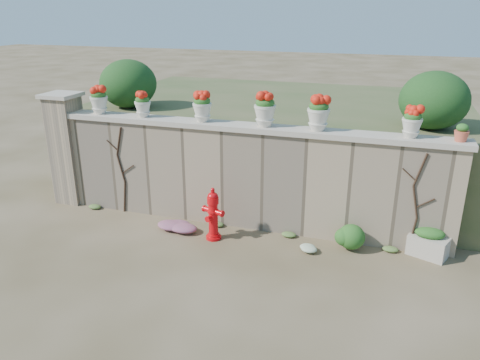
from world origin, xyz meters
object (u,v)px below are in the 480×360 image
(urn_pot_0, at_px, (99,100))
(terracotta_pot, at_px, (462,133))
(fire_hydrant, at_px, (213,214))
(planter_box, at_px, (428,243))

(urn_pot_0, bearing_deg, terracotta_pot, 0.00)
(urn_pot_0, bearing_deg, fire_hydrant, -15.99)
(terracotta_pot, bearing_deg, urn_pot_0, 180.00)
(urn_pot_0, xyz_separation_m, terracotta_pot, (7.01, 0.00, -0.15))
(planter_box, distance_m, terracotta_pot, 2.01)
(fire_hydrant, relative_size, planter_box, 1.38)
(urn_pot_0, bearing_deg, planter_box, -2.13)
(fire_hydrant, xyz_separation_m, planter_box, (3.91, 0.56, -0.27))
(planter_box, relative_size, terracotta_pot, 2.59)
(urn_pot_0, relative_size, terracotta_pot, 1.99)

